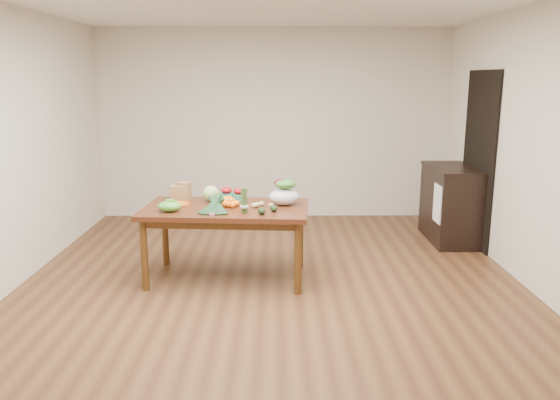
{
  "coord_description": "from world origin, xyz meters",
  "views": [
    {
      "loc": [
        0.06,
        -4.89,
        2.01
      ],
      "look_at": [
        0.08,
        0.0,
        0.91
      ],
      "focal_mm": 35.0,
      "sensor_mm": 36.0,
      "label": 1
    }
  ],
  "objects_px": {
    "dining_table": "(227,243)",
    "mandarin_cluster": "(231,202)",
    "cabbage": "(211,194)",
    "asparagus_bundle": "(244,200)",
    "paper_bag": "(180,191)",
    "cabinet": "(450,204)",
    "salad_bag": "(284,194)",
    "kale_bunch": "(214,205)"
  },
  "relations": [
    {
      "from": "dining_table",
      "to": "paper_bag",
      "type": "xyz_separation_m",
      "value": [
        -0.52,
        0.35,
        0.47
      ]
    },
    {
      "from": "dining_table",
      "to": "asparagus_bundle",
      "type": "height_order",
      "value": "asparagus_bundle"
    },
    {
      "from": "mandarin_cluster",
      "to": "kale_bunch",
      "type": "xyz_separation_m",
      "value": [
        -0.14,
        -0.26,
        0.03
      ]
    },
    {
      "from": "mandarin_cluster",
      "to": "asparagus_bundle",
      "type": "bearing_deg",
      "value": -60.1
    },
    {
      "from": "cabbage",
      "to": "asparagus_bundle",
      "type": "xyz_separation_m",
      "value": [
        0.38,
        -0.5,
        0.04
      ]
    },
    {
      "from": "cabinet",
      "to": "cabbage",
      "type": "relative_size",
      "value": 6.15
    },
    {
      "from": "dining_table",
      "to": "kale_bunch",
      "type": "relative_size",
      "value": 4.08
    },
    {
      "from": "paper_bag",
      "to": "cabbage",
      "type": "height_order",
      "value": "paper_bag"
    },
    {
      "from": "paper_bag",
      "to": "mandarin_cluster",
      "type": "bearing_deg",
      "value": -30.52
    },
    {
      "from": "dining_table",
      "to": "mandarin_cluster",
      "type": "bearing_deg",
      "value": 18.58
    },
    {
      "from": "cabbage",
      "to": "dining_table",
      "type": "bearing_deg",
      "value": -54.86
    },
    {
      "from": "cabinet",
      "to": "asparagus_bundle",
      "type": "distance_m",
      "value": 2.96
    },
    {
      "from": "cabbage",
      "to": "kale_bunch",
      "type": "xyz_separation_m",
      "value": [
        0.09,
        -0.5,
        -0.0
      ]
    },
    {
      "from": "salad_bag",
      "to": "kale_bunch",
      "type": "bearing_deg",
      "value": -153.49
    },
    {
      "from": "cabbage",
      "to": "salad_bag",
      "type": "xyz_separation_m",
      "value": [
        0.76,
        -0.17,
        0.03
      ]
    },
    {
      "from": "dining_table",
      "to": "paper_bag",
      "type": "distance_m",
      "value": 0.78
    },
    {
      "from": "cabinet",
      "to": "salad_bag",
      "type": "xyz_separation_m",
      "value": [
        -2.09,
        -1.24,
        0.4
      ]
    },
    {
      "from": "cabbage",
      "to": "paper_bag",
      "type": "bearing_deg",
      "value": 164.23
    },
    {
      "from": "cabinet",
      "to": "asparagus_bundle",
      "type": "relative_size",
      "value": 4.08
    },
    {
      "from": "dining_table",
      "to": "asparagus_bundle",
      "type": "distance_m",
      "value": 0.59
    },
    {
      "from": "cabinet",
      "to": "mandarin_cluster",
      "type": "height_order",
      "value": "cabinet"
    },
    {
      "from": "paper_bag",
      "to": "kale_bunch",
      "type": "height_order",
      "value": "paper_bag"
    },
    {
      "from": "cabinet",
      "to": "kale_bunch",
      "type": "distance_m",
      "value": 3.21
    },
    {
      "from": "cabinet",
      "to": "mandarin_cluster",
      "type": "xyz_separation_m",
      "value": [
        -2.63,
        -1.31,
        0.33
      ]
    },
    {
      "from": "paper_bag",
      "to": "salad_bag",
      "type": "xyz_separation_m",
      "value": [
        1.1,
        -0.26,
        0.03
      ]
    },
    {
      "from": "paper_bag",
      "to": "kale_bunch",
      "type": "distance_m",
      "value": 0.74
    },
    {
      "from": "paper_bag",
      "to": "asparagus_bundle",
      "type": "distance_m",
      "value": 0.93
    },
    {
      "from": "cabbage",
      "to": "asparagus_bundle",
      "type": "relative_size",
      "value": 0.66
    },
    {
      "from": "kale_bunch",
      "to": "mandarin_cluster",
      "type": "bearing_deg",
      "value": 65.94
    },
    {
      "from": "dining_table",
      "to": "cabinet",
      "type": "relative_size",
      "value": 1.6
    },
    {
      "from": "mandarin_cluster",
      "to": "salad_bag",
      "type": "xyz_separation_m",
      "value": [
        0.53,
        0.07,
        0.07
      ]
    },
    {
      "from": "paper_bag",
      "to": "salad_bag",
      "type": "bearing_deg",
      "value": -13.38
    },
    {
      "from": "paper_bag",
      "to": "kale_bunch",
      "type": "relative_size",
      "value": 0.64
    },
    {
      "from": "mandarin_cluster",
      "to": "asparagus_bundle",
      "type": "relative_size",
      "value": 0.72
    },
    {
      "from": "cabinet",
      "to": "mandarin_cluster",
      "type": "relative_size",
      "value": 5.67
    },
    {
      "from": "dining_table",
      "to": "paper_bag",
      "type": "relative_size",
      "value": 6.37
    },
    {
      "from": "asparagus_bundle",
      "to": "salad_bag",
      "type": "relative_size",
      "value": 0.82
    },
    {
      "from": "cabbage",
      "to": "kale_bunch",
      "type": "bearing_deg",
      "value": -80.18
    },
    {
      "from": "kale_bunch",
      "to": "salad_bag",
      "type": "height_order",
      "value": "salad_bag"
    },
    {
      "from": "dining_table",
      "to": "mandarin_cluster",
      "type": "distance_m",
      "value": 0.43
    },
    {
      "from": "dining_table",
      "to": "cabinet",
      "type": "distance_m",
      "value": 2.99
    },
    {
      "from": "paper_bag",
      "to": "mandarin_cluster",
      "type": "xyz_separation_m",
      "value": [
        0.57,
        -0.33,
        -0.04
      ]
    }
  ]
}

